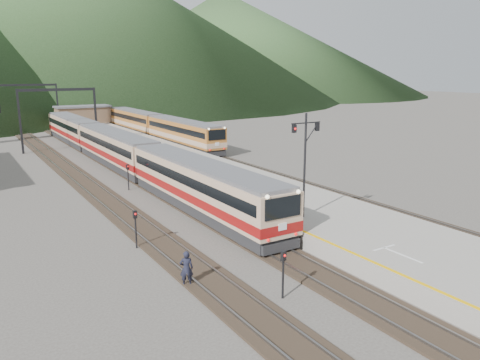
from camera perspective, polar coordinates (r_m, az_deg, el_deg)
ground at (r=19.87m, az=25.75°, el=-18.75°), size 400.00×400.00×0.00m
track_main at (r=51.69m, az=-14.47°, el=1.54°), size 2.60×200.00×0.23m
track_far at (r=50.48m, az=-19.88°, el=0.89°), size 2.60×200.00×0.23m
track_second at (r=56.10m, az=-3.22°, el=2.82°), size 2.60×200.00×0.23m
platform at (r=51.69m, az=-7.90°, el=2.32°), size 8.00×100.00×1.00m
gantry_near at (r=64.77m, az=-21.26°, el=8.26°), size 9.55×0.25×8.00m
gantry_far at (r=89.41m, az=-24.37°, el=9.09°), size 9.55×0.25×8.00m
station_shed at (r=89.19m, az=-18.60°, el=7.61°), size 9.40×4.40×3.10m
hill_b at (r=244.22m, az=-22.24°, el=18.63°), size 220.00×220.00×75.00m
hill_c at (r=252.10m, az=-2.15°, el=16.49°), size 160.00×160.00×50.00m
main_train at (r=52.24m, az=-14.91°, el=3.79°), size 2.91×59.71×3.55m
second_train at (r=71.85m, az=-10.12°, el=6.38°), size 2.74×37.36×3.35m
signal_mast at (r=29.31m, az=7.93°, el=3.11°), size 2.20×0.20×6.60m
short_signal_a at (r=21.39m, az=5.29°, el=-10.66°), size 0.25×0.21×2.27m
short_signal_b at (r=41.48m, az=-13.50°, el=0.77°), size 0.27×0.24×2.27m
short_signal_c at (r=27.76m, az=-12.63°, el=-5.27°), size 0.23×0.17×2.27m
worker at (r=22.83m, az=-6.55°, el=-10.68°), size 0.77×0.66×1.78m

